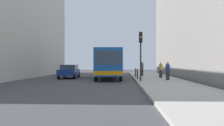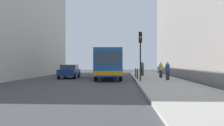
# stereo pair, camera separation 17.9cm
# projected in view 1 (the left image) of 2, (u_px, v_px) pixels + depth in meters

# --- Properties ---
(ground_plane) EXTENTS (80.00, 80.00, 0.00)m
(ground_plane) POSITION_uv_depth(u_px,v_px,m) (100.00, 81.00, 21.63)
(ground_plane) COLOR #424244
(sidewalk) EXTENTS (4.40, 40.00, 0.15)m
(sidewalk) POSITION_uv_depth(u_px,v_px,m) (160.00, 81.00, 21.43)
(sidewalk) COLOR #ADA89E
(sidewalk) RESTS_ON ground
(bus) EXTENTS (2.93, 11.11, 3.00)m
(bus) POSITION_uv_depth(u_px,v_px,m) (109.00, 62.00, 25.79)
(bus) COLOR #19519E
(bus) RESTS_ON ground
(car_beside_bus) EXTENTS (1.99, 4.46, 1.48)m
(car_beside_bus) POSITION_uv_depth(u_px,v_px,m) (69.00, 71.00, 26.31)
(car_beside_bus) COLOR navy
(car_beside_bus) RESTS_ON ground
(traffic_light) EXTENTS (0.28, 0.33, 4.10)m
(traffic_light) POSITION_uv_depth(u_px,v_px,m) (141.00, 47.00, 19.93)
(traffic_light) COLOR black
(traffic_light) RESTS_ON sidewalk
(bollard_near) EXTENTS (0.11, 0.11, 0.95)m
(bollard_near) POSITION_uv_depth(u_px,v_px,m) (137.00, 74.00, 22.46)
(bollard_near) COLOR black
(bollard_near) RESTS_ON sidewalk
(bollard_mid) EXTENTS (0.11, 0.11, 0.95)m
(bollard_mid) POSITION_uv_depth(u_px,v_px,m) (136.00, 73.00, 25.40)
(bollard_mid) COLOR black
(bollard_mid) RESTS_ON sidewalk
(pedestrian_near_signal) EXTENTS (0.38, 0.38, 1.60)m
(pedestrian_near_signal) POSITION_uv_depth(u_px,v_px,m) (168.00, 71.00, 21.09)
(pedestrian_near_signal) COLOR #26262D
(pedestrian_near_signal) RESTS_ON sidewalk
(pedestrian_mid_sidewalk) EXTENTS (0.38, 0.38, 1.60)m
(pedestrian_mid_sidewalk) POSITION_uv_depth(u_px,v_px,m) (161.00, 70.00, 24.56)
(pedestrian_mid_sidewalk) COLOR #26262D
(pedestrian_mid_sidewalk) RESTS_ON sidewalk
(pedestrian_far_sidewalk) EXTENTS (0.38, 0.38, 1.72)m
(pedestrian_far_sidewalk) POSITION_uv_depth(u_px,v_px,m) (142.00, 68.00, 28.57)
(pedestrian_far_sidewalk) COLOR #26262D
(pedestrian_far_sidewalk) RESTS_ON sidewalk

